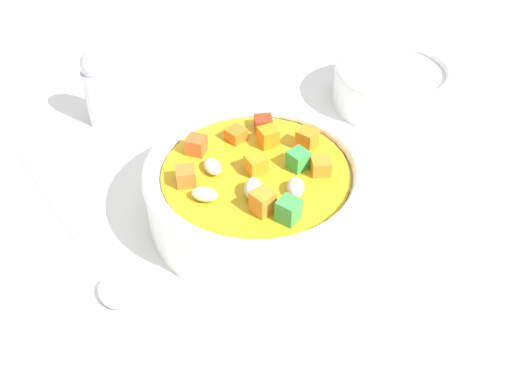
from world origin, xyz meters
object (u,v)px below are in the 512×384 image
at_px(side_bowl_small, 392,84).
at_px(pepper_shaker, 100,88).
at_px(spoon, 80,242).
at_px(soup_bowl_main, 256,189).

relative_size(side_bowl_small, pepper_shaker, 1.54).
bearing_deg(side_bowl_small, spoon, 52.16).
height_order(soup_bowl_main, pepper_shaker, pepper_shaker).
bearing_deg(side_bowl_small, pepper_shaker, 22.40).
bearing_deg(spoon, side_bowl_small, 91.01).
height_order(side_bowl_small, pepper_shaker, pepper_shaker).
distance_m(soup_bowl_main, spoon, 0.16).
distance_m(spoon, side_bowl_small, 0.38).
xyz_separation_m(soup_bowl_main, pepper_shaker, (0.20, -0.10, 0.01)).
bearing_deg(soup_bowl_main, pepper_shaker, -26.60).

